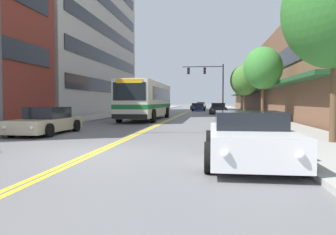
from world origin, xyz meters
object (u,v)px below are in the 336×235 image
object	(u,v)px
car_navy_moving_lead	(199,107)
street_lamp_left_near	(6,7)
street_tree_right_near	(336,10)
street_tree_right_far	(244,80)
car_silver_parked_left_near	(151,108)
car_white_parked_right_foreground	(249,138)
car_charcoal_parked_right_mid	(218,109)
street_tree_right_mid	(263,68)
car_black_parked_right_far	(217,108)
city_bus	(147,99)
fire_hydrant	(257,120)
car_champagne_moving_second	(201,106)
traffic_signal_mast	(209,78)
car_dark_grey_moving_third	(196,106)
car_beige_parked_left_far	(47,122)

from	to	relation	value
car_navy_moving_lead	street_lamp_left_near	bearing A→B (deg)	-99.08
street_tree_right_near	street_tree_right_far	bearing A→B (deg)	92.05
car_silver_parked_left_near	car_white_parked_right_foreground	distance (m)	35.34
car_charcoal_parked_right_mid	street_tree_right_mid	xyz separation A→B (m)	(2.77, -17.00, 3.29)
car_silver_parked_left_near	street_tree_right_far	distance (m)	14.16
car_navy_moving_lead	car_white_parked_right_foreground	bearing A→B (deg)	-86.27
car_black_parked_right_far	car_navy_moving_lead	bearing A→B (deg)	163.62
car_silver_parked_left_near	street_tree_right_mid	bearing A→B (deg)	-58.19
city_bus	street_lamp_left_near	bearing A→B (deg)	-101.48
car_white_parked_right_foreground	street_tree_right_near	bearing A→B (deg)	46.86
car_white_parked_right_foreground	fire_hydrant	size ratio (longest dim) A/B	5.77
car_charcoal_parked_right_mid	car_champagne_moving_second	bearing A→B (deg)	96.35
traffic_signal_mast	street_tree_right_mid	size ratio (longest dim) A/B	1.31
car_dark_grey_moving_third	fire_hydrant	size ratio (longest dim) A/B	6.09
car_beige_parked_left_far	street_lamp_left_near	bearing A→B (deg)	-107.91
city_bus	street_tree_right_mid	bearing A→B (deg)	-20.57
city_bus	car_silver_parked_left_near	size ratio (longest dim) A/B	2.82
city_bus	car_dark_grey_moving_third	size ratio (longest dim) A/B	2.48
street_tree_right_near	street_tree_right_mid	bearing A→B (deg)	92.56
traffic_signal_mast	car_champagne_moving_second	bearing A→B (deg)	95.36
city_bus	street_tree_right_mid	size ratio (longest dim) A/B	2.30
car_silver_parked_left_near	car_navy_moving_lead	bearing A→B (deg)	60.78
street_tree_right_near	car_navy_moving_lead	bearing A→B (deg)	98.50
street_tree_right_near	street_tree_right_far	xyz separation A→B (m)	(-0.81, 22.73, -0.94)
car_silver_parked_left_near	street_tree_right_mid	world-z (taller)	street_tree_right_mid
car_white_parked_right_foreground	street_tree_right_mid	xyz separation A→B (m)	(2.71, 15.65, 3.30)
car_champagne_moving_second	street_tree_right_mid	bearing A→B (deg)	-82.51
car_silver_parked_left_near	traffic_signal_mast	size ratio (longest dim) A/B	0.62
car_silver_parked_left_near	car_white_parked_right_foreground	xyz separation A→B (m)	(8.81, -34.22, -0.01)
street_tree_right_mid	car_navy_moving_lead	bearing A→B (deg)	100.94
car_charcoal_parked_right_mid	car_navy_moving_lead	world-z (taller)	car_charcoal_parked_right_mid
city_bus	street_tree_right_near	bearing A→B (deg)	-58.28
city_bus	car_champagne_moving_second	distance (m)	40.47
car_beige_parked_left_far	car_black_parked_right_far	distance (m)	38.67
car_navy_moving_lead	car_dark_grey_moving_third	xyz separation A→B (m)	(-0.75, 8.12, -0.01)
car_champagne_moving_second	traffic_signal_mast	world-z (taller)	traffic_signal_mast
car_beige_parked_left_far	car_dark_grey_moving_third	distance (m)	46.92
car_white_parked_right_foreground	street_lamp_left_near	world-z (taller)	street_lamp_left_near
car_champagne_moving_second	street_tree_right_far	xyz separation A→B (m)	(5.48, -33.17, 3.06)
car_dark_grey_moving_third	street_tree_right_far	xyz separation A→B (m)	(6.11, -26.67, 3.12)
car_white_parked_right_foreground	car_champagne_moving_second	xyz separation A→B (m)	(-3.04, 59.38, 0.04)
car_navy_moving_lead	car_dark_grey_moving_third	size ratio (longest dim) A/B	0.92
car_white_parked_right_foreground	car_charcoal_parked_right_mid	xyz separation A→B (m)	(-0.06, 32.65, 0.01)
car_charcoal_parked_right_mid	car_black_parked_right_far	xyz separation A→B (m)	(0.08, 11.25, -0.05)
car_dark_grey_moving_third	street_tree_right_far	world-z (taller)	street_tree_right_far
car_beige_parked_left_far	car_navy_moving_lead	size ratio (longest dim) A/B	1.06
street_tree_right_near	traffic_signal_mast	bearing A→B (deg)	97.00
traffic_signal_mast	fire_hydrant	world-z (taller)	traffic_signal_mast
traffic_signal_mast	street_tree_right_near	size ratio (longest dim) A/B	1.07
city_bus	car_charcoal_parked_right_mid	world-z (taller)	city_bus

